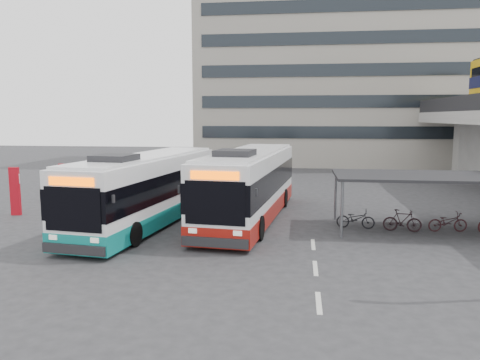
# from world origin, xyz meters

# --- Properties ---
(ground) EXTENTS (120.00, 120.00, 0.00)m
(ground) POSITION_xyz_m (0.00, 0.00, 0.00)
(ground) COLOR #28282B
(ground) RESTS_ON ground
(bike_shelter) EXTENTS (10.00, 4.00, 2.54)m
(bike_shelter) POSITION_xyz_m (8.50, 3.00, 1.52)
(bike_shelter) COLOR #595B60
(bike_shelter) RESTS_ON ground
(office_block) EXTENTS (30.00, 15.00, 25.00)m
(office_block) POSITION_xyz_m (6.00, 36.00, 12.50)
(office_block) COLOR gray
(office_block) RESTS_ON ground
(road_markings) EXTENTS (0.15, 7.60, 0.01)m
(road_markings) POSITION_xyz_m (2.50, -3.00, 0.01)
(road_markings) COLOR beige
(road_markings) RESTS_ON ground
(bus_main) EXTENTS (3.96, 12.69, 3.69)m
(bus_main) POSITION_xyz_m (-0.55, 4.47, 1.71)
(bus_main) COLOR white
(bus_main) RESTS_ON ground
(bus_teal) EXTENTS (4.10, 12.27, 3.56)m
(bus_teal) POSITION_xyz_m (-5.25, 2.74, 1.65)
(bus_teal) COLOR white
(bus_teal) RESTS_ON ground
(pedestrian) EXTENTS (0.43, 0.62, 1.62)m
(pedestrian) POSITION_xyz_m (-6.32, 0.25, 0.81)
(pedestrian) COLOR black
(pedestrian) RESTS_ON ground
(sign_totem_mid) EXTENTS (0.55, 0.23, 2.52)m
(sign_totem_mid) POSITION_xyz_m (-12.74, 3.78, 1.30)
(sign_totem_mid) COLOR #B10A17
(sign_totem_mid) RESTS_ON ground
(sign_totem_north) EXTENTS (0.49, 0.25, 2.28)m
(sign_totem_north) POSITION_xyz_m (-12.42, 8.10, 1.18)
(sign_totem_north) COLOR #B10A17
(sign_totem_north) RESTS_ON ground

